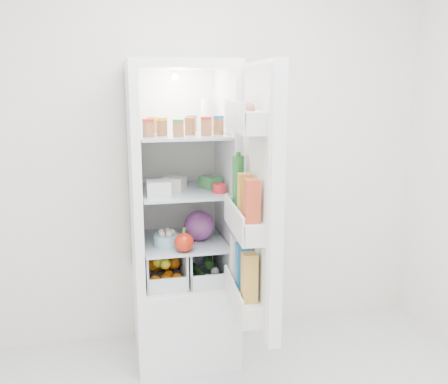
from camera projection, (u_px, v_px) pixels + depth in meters
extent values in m
cube|color=white|center=(205.00, 142.00, 3.23)|extent=(3.00, 0.02, 2.60)
cube|color=white|center=(184.00, 314.00, 3.13)|extent=(0.60, 0.60, 0.50)
cube|color=white|center=(180.00, 65.00, 2.81)|extent=(0.60, 0.60, 0.05)
cube|color=white|center=(175.00, 170.00, 3.21)|extent=(0.60, 0.05, 1.25)
cube|color=white|center=(135.00, 180.00, 2.89)|extent=(0.05, 0.60, 1.25)
cube|color=white|center=(227.00, 176.00, 3.01)|extent=(0.05, 0.60, 1.25)
cube|color=white|center=(176.00, 171.00, 3.18)|extent=(0.50, 0.01, 1.25)
sphere|color=white|center=(175.00, 77.00, 3.03)|extent=(0.05, 0.05, 0.05)
cube|color=#AEBECC|center=(183.00, 241.00, 3.01)|extent=(0.49, 0.53, 0.01)
cube|color=#AEBECC|center=(182.00, 191.00, 2.94)|extent=(0.49, 0.53, 0.02)
cube|color=#AEBECC|center=(181.00, 135.00, 2.87)|extent=(0.49, 0.53, 0.02)
cylinder|color=#B21919|center=(148.00, 129.00, 2.69)|extent=(0.06, 0.06, 0.08)
cylinder|color=gold|center=(162.00, 128.00, 2.75)|extent=(0.06, 0.06, 0.08)
cylinder|color=#267226|center=(178.00, 129.00, 2.70)|extent=(0.06, 0.06, 0.08)
cylinder|color=brown|center=(190.00, 127.00, 2.81)|extent=(0.06, 0.06, 0.08)
cylinder|color=#B21919|center=(206.00, 128.00, 2.76)|extent=(0.06, 0.06, 0.08)
cylinder|color=#194C8C|center=(218.00, 127.00, 2.82)|extent=(0.06, 0.06, 0.08)
cylinder|color=#BF8C19|center=(152.00, 126.00, 2.92)|extent=(0.06, 0.06, 0.08)
cylinder|color=#4C4C4C|center=(192.00, 125.00, 2.99)|extent=(0.06, 0.06, 0.08)
cylinder|color=white|center=(206.00, 115.00, 3.04)|extent=(0.07, 0.07, 0.19)
cube|color=silver|center=(158.00, 188.00, 2.78)|extent=(0.13, 0.13, 0.08)
cube|color=silver|center=(173.00, 184.00, 2.93)|extent=(0.17, 0.17, 0.07)
cylinder|color=red|center=(219.00, 188.00, 2.86)|extent=(0.09, 0.09, 0.05)
cube|color=#3F8A48|center=(210.00, 182.00, 2.98)|extent=(0.13, 0.15, 0.07)
sphere|color=#511D55|center=(199.00, 226.00, 2.98)|extent=(0.18, 0.18, 0.18)
sphere|color=red|center=(184.00, 242.00, 2.78)|extent=(0.11, 0.11, 0.11)
cylinder|color=#88B8CB|center=(167.00, 240.00, 2.89)|extent=(0.16, 0.16, 0.07)
sphere|color=#DA610B|center=(155.00, 281.00, 2.89)|extent=(0.07, 0.07, 0.07)
sphere|color=#DA610B|center=(166.00, 280.00, 2.91)|extent=(0.07, 0.07, 0.07)
sphere|color=#DA610B|center=(177.00, 279.00, 2.92)|extent=(0.07, 0.07, 0.07)
sphere|color=#DA610B|center=(153.00, 265.00, 2.99)|extent=(0.07, 0.07, 0.07)
sphere|color=#DA610B|center=(164.00, 264.00, 3.01)|extent=(0.07, 0.07, 0.07)
sphere|color=#DA610B|center=(174.00, 263.00, 3.02)|extent=(0.07, 0.07, 0.07)
sphere|color=#DA610B|center=(157.00, 266.00, 3.13)|extent=(0.07, 0.07, 0.07)
sphere|color=#DA610B|center=(168.00, 265.00, 3.14)|extent=(0.07, 0.07, 0.07)
sphere|color=#DA610B|center=(168.00, 276.00, 2.97)|extent=(0.07, 0.07, 0.07)
sphere|color=yellow|center=(158.00, 262.00, 2.94)|extent=(0.06, 0.06, 0.06)
sphere|color=yellow|center=(167.00, 255.00, 3.06)|extent=(0.06, 0.06, 0.06)
sphere|color=yellow|center=(165.00, 264.00, 2.91)|extent=(0.06, 0.06, 0.06)
cylinder|color=#1E4517|center=(197.00, 271.00, 3.07)|extent=(0.09, 0.21, 0.05)
cylinder|color=#1E4517|center=(208.00, 260.00, 3.12)|extent=(0.08, 0.21, 0.05)
sphere|color=white|center=(207.00, 278.00, 2.96)|extent=(0.05, 0.05, 0.05)
sphere|color=white|center=(215.00, 271.00, 2.99)|extent=(0.05, 0.05, 0.05)
cube|color=white|center=(262.00, 197.00, 2.44)|extent=(0.10, 0.60, 1.30)
cube|color=white|center=(255.00, 197.00, 2.44)|extent=(0.05, 0.56, 1.26)
cube|color=silver|center=(246.00, 120.00, 2.35)|extent=(0.14, 0.51, 0.10)
cube|color=silver|center=(245.00, 222.00, 2.46)|extent=(0.14, 0.51, 0.10)
cube|color=silver|center=(244.00, 298.00, 2.54)|extent=(0.14, 0.51, 0.10)
sphere|color=#925642|center=(250.00, 109.00, 2.22)|extent=(0.05, 0.05, 0.05)
sphere|color=#925642|center=(246.00, 108.00, 2.30)|extent=(0.05, 0.05, 0.05)
sphere|color=#925642|center=(243.00, 107.00, 2.38)|extent=(0.05, 0.05, 0.05)
sphere|color=#925642|center=(240.00, 106.00, 2.45)|extent=(0.05, 0.05, 0.05)
sphere|color=#925642|center=(237.00, 106.00, 2.53)|extent=(0.05, 0.05, 0.05)
cylinder|color=#1B6124|center=(238.00, 181.00, 2.56)|extent=(0.06, 0.06, 0.26)
cube|color=gold|center=(245.00, 194.00, 2.40)|extent=(0.07, 0.07, 0.20)
cube|color=#CA4123|center=(252.00, 201.00, 2.25)|extent=(0.07, 0.07, 0.20)
cube|color=white|center=(238.00, 257.00, 2.65)|extent=(0.07, 0.07, 0.24)
cube|color=teal|center=(243.00, 266.00, 2.51)|extent=(0.07, 0.07, 0.24)
cube|color=gold|center=(249.00, 278.00, 2.36)|extent=(0.07, 0.07, 0.24)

